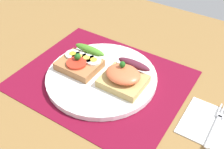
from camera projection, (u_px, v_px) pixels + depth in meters
ground_plane at (102, 85)px, 66.67cm from camera, size 120.00×90.00×3.20cm
placemat at (102, 79)px, 65.53cm from camera, size 39.28×32.04×0.30cm
plate at (102, 77)px, 65.00cm from camera, size 26.61×26.61×1.31cm
sandwich_egg_tomato at (81, 61)px, 66.11cm from camera, size 9.90×9.52×4.12cm
sandwich_salmon at (124, 76)px, 61.12cm from camera, size 9.86×9.81×5.63cm
napkin at (218, 127)px, 54.32cm from camera, size 14.11×11.36×0.60cm
fork at (217, 124)px, 54.45cm from camera, size 1.62×12.84×0.32cm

